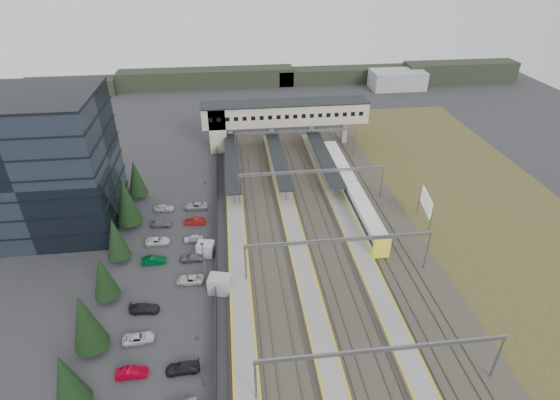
{
  "coord_description": "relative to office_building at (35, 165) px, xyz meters",
  "views": [
    {
      "loc": [
        -3.02,
        -58.35,
        45.16
      ],
      "look_at": [
        5.2,
        9.08,
        4.0
      ],
      "focal_mm": 28.0,
      "sensor_mm": 36.0,
      "label": 1
    }
  ],
  "objects": [
    {
      "name": "office_building",
      "position": [
        0.0,
        0.0,
        0.0
      ],
      "size": [
        24.3,
        18.3,
        24.3
      ],
      "color": "#354152",
      "rests_on": "ground"
    },
    {
      "name": "scrub_east",
      "position": [
        81.0,
        -7.0,
        -12.16
      ],
      "size": [
        34.0,
        120.0,
        0.06
      ],
      "color": "#453B20",
      "rests_on": "ground"
    },
    {
      "name": "gantries",
      "position": [
        48.0,
        -9.0,
        -6.2
      ],
      "size": [
        28.4,
        62.28,
        7.17
      ],
      "color": "slate",
      "rests_on": "ground"
    },
    {
      "name": "fence",
      "position": [
        29.5,
        -7.0,
        -11.19
      ],
      "size": [
        0.08,
        90.0,
        2.0
      ],
      "color": "#26282B",
      "rests_on": "ground"
    },
    {
      "name": "rail_corridor",
      "position": [
        45.34,
        -7.0,
        -11.9
      ],
      "size": [
        34.0,
        90.0,
        0.92
      ],
      "color": "#38312A",
      "rests_on": "ground"
    },
    {
      "name": "relay_cabin_far",
      "position": [
        27.74,
        -12.26,
        -11.0
      ],
      "size": [
        3.04,
        2.72,
        2.39
      ],
      "color": "#9A9D9F",
      "rests_on": "ground"
    },
    {
      "name": "canopies",
      "position": [
        43.0,
        15.0,
        -8.27
      ],
      "size": [
        23.1,
        30.0,
        3.28
      ],
      "color": "black",
      "rests_on": "ground"
    },
    {
      "name": "billboard",
      "position": [
        67.3,
        -7.02,
        -8.27
      ],
      "size": [
        1.22,
        6.58,
        5.77
      ],
      "color": "slate",
      "rests_on": "ground"
    },
    {
      "name": "ground",
      "position": [
        36.0,
        -12.0,
        -12.19
      ],
      "size": [
        220.0,
        220.0,
        0.0
      ],
      "primitive_type": "plane",
      "color": "#2B2B2D",
      "rests_on": "ground"
    },
    {
      "name": "conifer_row",
      "position": [
        14.0,
        -15.86,
        -7.36
      ],
      "size": [
        4.42,
        49.82,
        9.5
      ],
      "color": "black",
      "rests_on": "ground"
    },
    {
      "name": "train",
      "position": [
        56.0,
        2.53,
        -10.16
      ],
      "size": [
        2.83,
        39.35,
        3.56
      ],
      "color": "silver",
      "rests_on": "ground"
    },
    {
      "name": "car_park",
      "position": [
        22.46,
        -17.59,
        -11.6
      ],
      "size": [
        10.41,
        44.69,
        1.29
      ],
      "color": "silver",
      "rests_on": "ground"
    },
    {
      "name": "footbridge",
      "position": [
        43.7,
        30.0,
        -4.26
      ],
      "size": [
        40.4,
        6.4,
        11.2
      ],
      "color": "beige",
      "rests_on": "ground"
    },
    {
      "name": "relay_cabin_near",
      "position": [
        30.07,
        -21.23,
        -10.84
      ],
      "size": [
        3.73,
        3.11,
        2.7
      ],
      "color": "#9A9D9F",
      "rests_on": "ground"
    },
    {
      "name": "lampposts",
      "position": [
        28.0,
        -10.75,
        -7.86
      ],
      "size": [
        0.5,
        53.25,
        8.07
      ],
      "color": "slate",
      "rests_on": "ground"
    },
    {
      "name": "treeline_far",
      "position": [
        59.81,
        80.28,
        -9.24
      ],
      "size": [
        170.0,
        19.0,
        7.0
      ],
      "color": "black",
      "rests_on": "ground"
    }
  ]
}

